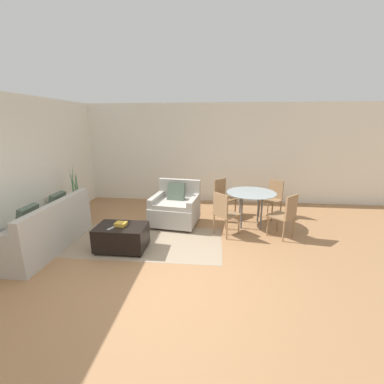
# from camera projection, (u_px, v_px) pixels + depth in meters

# --- Properties ---
(ground_plane) EXTENTS (20.00, 20.00, 0.00)m
(ground_plane) POSITION_uv_depth(u_px,v_px,m) (160.00, 273.00, 3.95)
(ground_plane) COLOR #A3754C
(wall_back) EXTENTS (12.00, 0.06, 2.75)m
(wall_back) POSITION_uv_depth(u_px,v_px,m) (188.00, 154.00, 7.30)
(wall_back) COLOR white
(wall_back) RESTS_ON ground_plane
(wall_left) EXTENTS (0.06, 12.00, 2.75)m
(wall_left) POSITION_uv_depth(u_px,v_px,m) (36.00, 165.00, 5.29)
(wall_left) COLOR white
(wall_left) RESTS_ON ground_plane
(area_rug) EXTENTS (2.85, 1.49, 0.01)m
(area_rug) POSITION_uv_depth(u_px,v_px,m) (148.00, 242.00, 4.97)
(area_rug) COLOR gray
(area_rug) RESTS_ON ground_plane
(couch) EXTENTS (0.92, 2.02, 0.92)m
(couch) POSITION_uv_depth(u_px,v_px,m) (43.00, 232.00, 4.67)
(couch) COLOR #B2ADA3
(couch) RESTS_ON ground_plane
(armchair) EXTENTS (1.09, 1.05, 0.96)m
(armchair) POSITION_uv_depth(u_px,v_px,m) (175.00, 208.00, 5.78)
(armchair) COLOR #B2ADA3
(armchair) RESTS_ON ground_plane
(ottoman) EXTENTS (0.88, 0.59, 0.45)m
(ottoman) POSITION_uv_depth(u_px,v_px,m) (122.00, 237.00, 4.62)
(ottoman) COLOR black
(ottoman) RESTS_ON ground_plane
(book_stack) EXTENTS (0.21, 0.18, 0.06)m
(book_stack) POSITION_uv_depth(u_px,v_px,m) (121.00, 224.00, 4.56)
(book_stack) COLOR gold
(book_stack) RESTS_ON ottoman
(tv_remote_primary) EXTENTS (0.10, 0.15, 0.01)m
(tv_remote_primary) POSITION_uv_depth(u_px,v_px,m) (111.00, 228.00, 4.45)
(tv_remote_primary) COLOR #B7B7BC
(tv_remote_primary) RESTS_ON ottoman
(potted_plant) EXTENTS (0.34, 0.34, 1.36)m
(potted_plant) POSITION_uv_depth(u_px,v_px,m) (78.00, 206.00, 6.12)
(potted_plant) COLOR maroon
(potted_plant) RESTS_ON ground_plane
(dining_table) EXTENTS (1.07, 1.07, 0.76)m
(dining_table) POSITION_uv_depth(u_px,v_px,m) (251.00, 196.00, 5.61)
(dining_table) COLOR #99A8AD
(dining_table) RESTS_ON ground_plane
(dining_chair_near_left) EXTENTS (0.59, 0.59, 0.90)m
(dining_chair_near_left) POSITION_uv_depth(u_px,v_px,m) (224.00, 211.00, 5.13)
(dining_chair_near_left) COLOR #93704C
(dining_chair_near_left) RESTS_ON ground_plane
(dining_chair_near_right) EXTENTS (0.59, 0.59, 0.90)m
(dining_chair_near_right) POSITION_uv_depth(u_px,v_px,m) (286.00, 213.00, 5.02)
(dining_chair_near_right) COLOR #93704C
(dining_chair_near_right) RESTS_ON ground_plane
(dining_chair_far_left) EXTENTS (0.59, 0.59, 0.90)m
(dining_chair_far_left) POSITION_uv_depth(u_px,v_px,m) (223.00, 195.00, 6.29)
(dining_chair_far_left) COLOR #93704C
(dining_chair_far_left) RESTS_ON ground_plane
(dining_chair_far_right) EXTENTS (0.59, 0.59, 0.90)m
(dining_chair_far_right) POSITION_uv_depth(u_px,v_px,m) (273.00, 196.00, 6.18)
(dining_chair_far_right) COLOR #93704C
(dining_chair_far_right) RESTS_ON ground_plane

